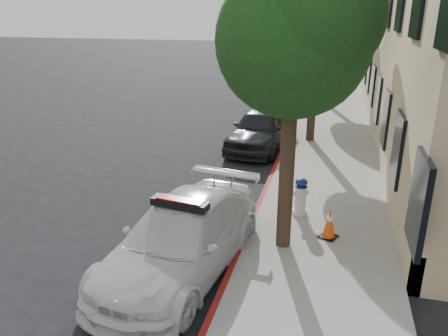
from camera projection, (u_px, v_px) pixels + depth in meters
ground at (184, 199)px, 11.67m from camera, size 120.00×120.00×0.00m
sidewalk at (331, 118)px, 19.90m from camera, size 3.20×50.00×0.15m
curb_strip at (297, 116)px, 20.26m from camera, size 0.12×50.00×0.15m
tree_near at (295, 39)px, 7.69m from camera, size 2.92×2.82×5.62m
tree_mid at (318, 28)px, 15.00m from camera, size 2.77×2.64×5.43m
tree_far at (327, 17)px, 22.20m from camera, size 3.10×3.00×5.81m
police_car at (181, 239)px, 8.27m from camera, size 2.52×4.88×1.50m
parked_car_mid at (261, 128)px, 15.69m from camera, size 2.18×4.46×1.46m
parked_car_far at (281, 74)px, 28.32m from camera, size 2.33×5.02×1.59m
fire_hydrant at (301, 197)px, 10.31m from camera, size 0.39×0.35×0.92m
traffic_cone at (329, 223)px, 9.28m from camera, size 0.46×0.46×0.66m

